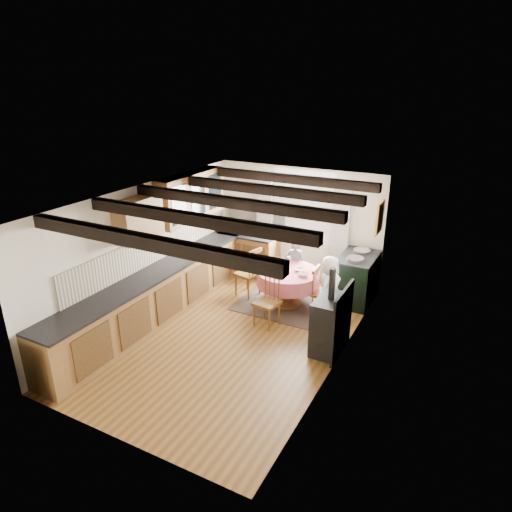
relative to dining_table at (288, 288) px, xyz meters
The scene contains 41 objects.
floor 1.48m from the dining_table, 105.08° to the right, with size 3.60×5.50×0.00m, color brown.
ceiling 2.50m from the dining_table, 105.08° to the right, with size 3.60×5.50×0.00m, color white.
wall_back 1.64m from the dining_table, 105.42° to the left, with size 3.60×0.00×2.40m, color silver.
wall_front 4.24m from the dining_table, 95.17° to the right, with size 3.60×0.00×2.40m, color silver.
wall_left 2.72m from the dining_table, 147.39° to the right, with size 0.00×5.50×2.40m, color silver.
wall_right 2.16m from the dining_table, 44.31° to the right, with size 0.00×5.50×2.40m, color silver.
beam_a 3.93m from the dining_table, 96.31° to the right, with size 3.60×0.16×0.16m, color black.
beam_b 3.11m from the dining_table, 98.91° to the right, with size 3.60×0.16×0.16m, color black.
beam_c 2.43m from the dining_table, 105.08° to the right, with size 3.60×0.16×0.16m, color black.
beam_d 2.03m from the dining_table, 133.77° to the right, with size 3.60×0.16×0.16m, color black.
beam_e 2.08m from the dining_table, 121.62° to the left, with size 3.60×0.16×0.16m, color black.
splash_left 2.56m from the dining_table, 153.14° to the right, with size 0.02×4.50×0.55m, color beige.
splash_back 2.10m from the dining_table, 135.76° to the left, with size 1.40×0.02×0.55m, color beige.
base_cabinet_left 2.34m from the dining_table, 143.42° to the right, with size 0.60×5.30×0.88m, color brown.
base_cabinet_back 1.78m from the dining_table, 143.38° to the left, with size 1.30×0.60×0.88m, color brown.
worktop_left 2.38m from the dining_table, 143.13° to the right, with size 0.64×5.30×0.04m, color black.
worktop_back 1.85m from the dining_table, 143.90° to the left, with size 1.30×0.64×0.04m, color black.
wall_cabinet_glass 2.57m from the dining_table, behind, with size 0.34×1.80×0.90m, color brown.
wall_cabinet_solid 3.04m from the dining_table, 139.85° to the right, with size 0.34×0.90×0.70m, color brown.
window_frame 1.85m from the dining_table, 101.56° to the left, with size 1.34×0.03×1.54m, color white.
window_pane 1.86m from the dining_table, 101.51° to the left, with size 1.20×0.01×1.40m, color white.
curtain_left 1.85m from the dining_table, 131.78° to the left, with size 0.35×0.10×2.10m, color #9C9C9C.
curtain_right 1.57m from the dining_table, 65.44° to the left, with size 0.35×0.10×2.10m, color #9C9C9C.
curtain_rod 2.25m from the dining_table, 102.31° to the left, with size 0.03×0.03×2.00m, color black.
wall_picture 2.14m from the dining_table, 33.08° to the left, with size 0.04×0.50×0.60m, color gold.
wall_plate 2.01m from the dining_table, 63.06° to the left, with size 0.30×0.30×0.02m, color silver.
rug 0.35m from the dining_table, ahead, with size 1.83×1.43×0.01m, color #393123.
dining_table is the anchor object (origin of this frame).
chair_near 0.87m from the dining_table, 91.44° to the right, with size 0.40×0.42×0.93m, color brown, non-canonical shape.
chair_left 0.90m from the dining_table, behind, with size 0.43×0.45×1.01m, color brown, non-canonical shape.
chair_right 0.73m from the dining_table, ahead, with size 0.39×0.41×0.91m, color brown, non-canonical shape.
aga_range 1.35m from the dining_table, 35.67° to the left, with size 0.67×1.04×0.95m, color black, non-canonical shape.
cast_iron_stove 1.69m from the dining_table, 43.03° to the right, with size 0.43×0.71×1.42m, color black, non-canonical shape.
child_far 0.65m from the dining_table, 101.22° to the left, with size 0.41×0.27×1.14m, color slate.
child_right 0.86m from the dining_table, ahead, with size 0.57×0.37×1.17m, color white.
bowl_a 0.43m from the dining_table, 29.73° to the left, with size 0.19×0.19×0.05m, color silver.
bowl_b 0.52m from the dining_table, 14.44° to the right, with size 0.18×0.18×0.06m, color silver.
cup 0.51m from the dining_table, 123.28° to the right, with size 0.11×0.11×0.10m, color silver.
canister_tall 1.99m from the dining_table, 146.46° to the left, with size 0.13×0.13×0.22m, color #262628.
canister_wide 1.82m from the dining_table, 139.51° to the left, with size 0.16×0.16×0.18m, color #262628.
canister_slim 1.76m from the dining_table, 141.62° to the left, with size 0.09×0.09×0.26m, color #262628.
Camera 1 is at (3.42, -5.77, 4.07)m, focal length 31.67 mm.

